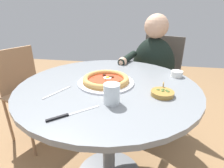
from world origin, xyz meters
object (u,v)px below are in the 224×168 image
(dining_table, at_px, (108,107))
(steak_knife, at_px, (66,115))
(water_glass, at_px, (112,95))
(olive_pan, at_px, (162,93))
(ramekin_capers, at_px, (177,74))
(cafe_chair_diner, at_px, (157,75))
(diner_person, at_px, (151,85))
(cafe_chair_spare_near, at_px, (26,87))
(fork_utensil, at_px, (57,92))
(pizza_on_plate, at_px, (106,80))

(dining_table, xyz_separation_m, steak_knife, (-0.10, -0.36, 0.16))
(water_glass, distance_m, olive_pan, 0.27)
(steak_knife, bearing_deg, ramekin_capers, 47.15)
(steak_knife, bearing_deg, dining_table, 74.15)
(steak_knife, height_order, cafe_chair_diner, cafe_chair_diner)
(dining_table, bearing_deg, diner_person, 66.31)
(cafe_chair_spare_near, bearing_deg, fork_utensil, -41.66)
(dining_table, bearing_deg, steak_knife, -105.85)
(dining_table, relative_size, fork_utensil, 6.11)
(dining_table, distance_m, diner_person, 0.70)
(water_glass, xyz_separation_m, steak_knife, (-0.16, -0.14, -0.04))
(water_glass, xyz_separation_m, ramekin_capers, (0.35, 0.41, -0.02))
(ramekin_capers, relative_size, diner_person, 0.06)
(steak_knife, relative_size, olive_pan, 1.28)
(cafe_chair_diner, bearing_deg, dining_table, -113.84)
(ramekin_capers, relative_size, fork_utensil, 0.43)
(olive_pan, distance_m, fork_utensil, 0.53)
(water_glass, bearing_deg, steak_knife, -139.78)
(diner_person, bearing_deg, cafe_chair_diner, 65.49)
(pizza_on_plate, height_order, steak_knife, pizza_on_plate)
(cafe_chair_spare_near, bearing_deg, cafe_chair_diner, 19.24)
(steak_knife, distance_m, fork_utensil, 0.24)
(olive_pan, bearing_deg, steak_knife, -146.82)
(pizza_on_plate, relative_size, olive_pan, 2.34)
(steak_knife, height_order, cafe_chair_spare_near, cafe_chair_spare_near)
(water_glass, bearing_deg, fork_utensil, 168.73)
(ramekin_capers, relative_size, olive_pan, 0.52)
(olive_pan, relative_size, cafe_chair_diner, 0.15)
(cafe_chair_diner, bearing_deg, cafe_chair_spare_near, -160.76)
(water_glass, distance_m, cafe_chair_diner, 1.06)
(pizza_on_plate, height_order, ramekin_capers, pizza_on_plate)
(olive_pan, bearing_deg, dining_table, 161.37)
(olive_pan, bearing_deg, cafe_chair_spare_near, 157.62)
(pizza_on_plate, height_order, cafe_chair_spare_near, cafe_chair_spare_near)
(water_glass, relative_size, steak_knife, 0.53)
(water_glass, relative_size, cafe_chair_diner, 0.10)
(diner_person, xyz_separation_m, cafe_chair_spare_near, (-1.10, -0.27, 0.01))
(olive_pan, xyz_separation_m, cafe_chair_spare_near, (-1.12, 0.46, -0.26))
(steak_knife, bearing_deg, cafe_chair_diner, 68.62)
(steak_knife, relative_size, ramekin_capers, 2.47)
(cafe_chair_diner, bearing_deg, diner_person, -114.51)
(ramekin_capers, xyz_separation_m, cafe_chair_spare_near, (-1.23, 0.17, -0.26))
(ramekin_capers, bearing_deg, diner_person, 106.27)
(pizza_on_plate, relative_size, fork_utensil, 1.94)
(olive_pan, bearing_deg, ramekin_capers, 68.88)
(steak_knife, height_order, olive_pan, olive_pan)
(dining_table, relative_size, cafe_chair_diner, 1.11)
(dining_table, bearing_deg, cafe_chair_spare_near, 156.33)
(steak_knife, relative_size, fork_utensil, 1.06)
(olive_pan, bearing_deg, fork_utensil, -173.19)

